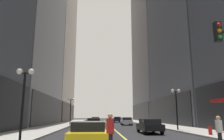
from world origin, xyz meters
name	(u,v)px	position (x,y,z in m)	size (l,w,h in m)	color
ground_plane	(109,125)	(0.00, 35.00, 0.00)	(200.00, 200.00, 0.00)	#262628
sidewalk_left	(63,124)	(-8.25, 35.00, 0.07)	(4.50, 78.00, 0.15)	#ADA8A0
sidewalk_right	(154,124)	(8.25, 35.00, 0.07)	(4.50, 78.00, 0.15)	#ADA8A0
lane_centre_stripe	(109,125)	(0.00, 35.00, 0.00)	(0.16, 70.00, 0.01)	#E5D64C
building_left_far	(51,0)	(-17.74, 60.00, 38.09)	(14.66, 26.00, 76.33)	gray
building_right_far	(158,41)	(16.86, 60.00, 24.93)	(12.91, 26.00, 50.02)	gray
car_yellow	(88,134)	(-2.45, 6.22, 0.72)	(1.90, 4.10, 1.32)	yellow
car_black	(149,126)	(2.82, 15.07, 0.72)	(1.79, 4.13, 1.32)	black
car_red	(94,123)	(-2.49, 22.48, 0.72)	(1.81, 4.68, 1.32)	#B21919
car_white	(126,121)	(2.94, 32.78, 0.72)	(1.79, 4.06, 1.32)	silver
car_blue	(95,120)	(-2.47, 41.63, 0.72)	(1.88, 4.23, 1.32)	navy
car_navy	(117,119)	(2.62, 48.09, 0.72)	(1.80, 4.60, 1.32)	#141E4C
pedestrian_in_white_shirt	(219,129)	(4.28, 5.70, 0.94)	(0.48, 0.48, 1.61)	black
pedestrian_in_red_jacket	(110,130)	(-1.42, 4.38, 1.01)	(0.47, 0.47, 1.73)	black
street_lamp_left_near	(24,88)	(-6.40, 7.76, 3.26)	(1.06, 0.36, 4.43)	black
street_lamp_left_far	(71,105)	(-6.40, 30.57, 3.26)	(1.06, 0.36, 4.43)	black
street_lamp_right_mid	(176,100)	(6.40, 17.54, 3.26)	(1.06, 0.36, 4.43)	black
fire_hydrant_right	(210,131)	(6.90, 11.74, 0.40)	(0.28, 0.28, 0.80)	red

